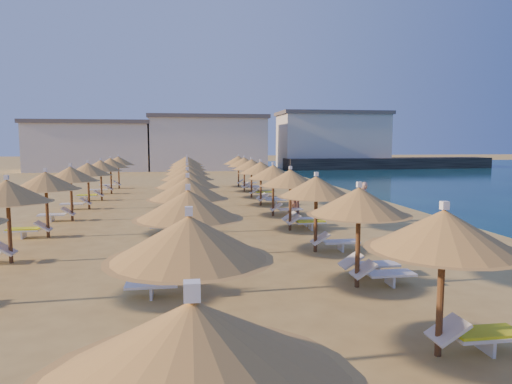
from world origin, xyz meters
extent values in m
plane|color=tan|center=(0.00, 0.00, 0.00)|extent=(220.00, 220.00, 0.00)
cube|color=black|center=(25.91, 43.12, 0.75)|extent=(30.15, 5.40, 1.50)
cube|color=beige|center=(-14.68, 44.66, 3.00)|extent=(15.00, 8.00, 6.00)
cube|color=#59514C|center=(-14.68, 44.66, 6.25)|extent=(15.60, 8.48, 0.50)
cube|color=beige|center=(0.55, 44.56, 3.40)|extent=(15.00, 8.00, 6.80)
cube|color=#59514C|center=(0.55, 44.56, 7.05)|extent=(15.60, 8.48, 0.50)
cube|color=beige|center=(18.61, 46.73, 3.80)|extent=(15.00, 8.00, 7.60)
cube|color=#59514C|center=(18.61, 46.73, 7.85)|extent=(15.60, 8.48, 0.50)
cylinder|color=brown|center=(1.86, -10.75, 1.07)|extent=(0.12, 0.12, 2.14)
cone|color=#985B2C|center=(1.86, -10.75, 2.24)|extent=(2.45, 2.45, 0.69)
cone|color=#985B2C|center=(1.86, -10.75, 1.95)|extent=(2.65, 2.65, 0.12)
cube|color=white|center=(1.86, -10.75, 2.65)|extent=(0.12, 0.12, 0.14)
cylinder|color=brown|center=(1.86, -6.91, 1.07)|extent=(0.12, 0.12, 2.14)
cone|color=#985B2C|center=(1.86, -6.91, 2.24)|extent=(2.45, 2.45, 0.69)
cone|color=#985B2C|center=(1.86, -6.91, 1.95)|extent=(2.65, 2.65, 0.12)
cube|color=white|center=(1.86, -6.91, 2.65)|extent=(0.12, 0.12, 0.14)
cylinder|color=brown|center=(1.86, -3.07, 1.07)|extent=(0.12, 0.12, 2.14)
cone|color=#985B2C|center=(1.86, -3.07, 2.24)|extent=(2.45, 2.45, 0.69)
cone|color=#985B2C|center=(1.86, -3.07, 1.95)|extent=(2.65, 2.65, 0.12)
cube|color=white|center=(1.86, -3.07, 2.65)|extent=(0.12, 0.12, 0.14)
cylinder|color=brown|center=(1.86, 0.77, 1.07)|extent=(0.12, 0.12, 2.14)
cone|color=#985B2C|center=(1.86, 0.77, 2.24)|extent=(2.45, 2.45, 0.69)
cone|color=#985B2C|center=(1.86, 0.77, 1.95)|extent=(2.65, 2.65, 0.12)
cube|color=white|center=(1.86, 0.77, 2.65)|extent=(0.12, 0.12, 0.14)
cylinder|color=brown|center=(1.86, 4.61, 1.07)|extent=(0.12, 0.12, 2.14)
cone|color=#985B2C|center=(1.86, 4.61, 2.24)|extent=(2.45, 2.45, 0.69)
cone|color=#985B2C|center=(1.86, 4.61, 1.95)|extent=(2.65, 2.65, 0.12)
cube|color=white|center=(1.86, 4.61, 2.65)|extent=(0.12, 0.12, 0.14)
cylinder|color=brown|center=(1.86, 8.45, 1.07)|extent=(0.12, 0.12, 2.14)
cone|color=#985B2C|center=(1.86, 8.45, 2.24)|extent=(2.45, 2.45, 0.69)
cone|color=#985B2C|center=(1.86, 8.45, 1.95)|extent=(2.65, 2.65, 0.12)
cube|color=white|center=(1.86, 8.45, 2.65)|extent=(0.12, 0.12, 0.14)
cylinder|color=brown|center=(1.86, 12.29, 1.07)|extent=(0.12, 0.12, 2.14)
cone|color=#985B2C|center=(1.86, 12.29, 2.24)|extent=(2.45, 2.45, 0.69)
cone|color=#985B2C|center=(1.86, 12.29, 1.95)|extent=(2.65, 2.65, 0.12)
cube|color=white|center=(1.86, 12.29, 2.65)|extent=(0.12, 0.12, 0.14)
cylinder|color=brown|center=(1.86, 16.14, 1.07)|extent=(0.12, 0.12, 2.14)
cone|color=#985B2C|center=(1.86, 16.14, 2.24)|extent=(2.45, 2.45, 0.69)
cone|color=#985B2C|center=(1.86, 16.14, 1.95)|extent=(2.65, 2.65, 0.12)
cube|color=white|center=(1.86, 16.14, 2.65)|extent=(0.12, 0.12, 0.14)
cylinder|color=brown|center=(1.86, 19.98, 1.07)|extent=(0.12, 0.12, 2.14)
cone|color=#985B2C|center=(1.86, 19.98, 2.24)|extent=(2.45, 2.45, 0.69)
cone|color=#985B2C|center=(1.86, 19.98, 1.95)|extent=(2.65, 2.65, 0.12)
cube|color=white|center=(1.86, 19.98, 2.65)|extent=(0.12, 0.12, 0.14)
cone|color=#985B2C|center=(-2.41, -14.59, 2.24)|extent=(2.45, 2.45, 0.69)
cone|color=#985B2C|center=(-2.41, -14.59, 1.95)|extent=(2.65, 2.65, 0.12)
cube|color=white|center=(-2.41, -14.59, 2.65)|extent=(0.12, 0.12, 0.14)
cylinder|color=brown|center=(-2.41, -10.75, 1.07)|extent=(0.12, 0.12, 2.14)
cone|color=#985B2C|center=(-2.41, -10.75, 2.24)|extent=(2.45, 2.45, 0.69)
cone|color=#985B2C|center=(-2.41, -10.75, 1.95)|extent=(2.65, 2.65, 0.12)
cube|color=white|center=(-2.41, -10.75, 2.65)|extent=(0.12, 0.12, 0.14)
cylinder|color=brown|center=(-2.41, -6.91, 1.07)|extent=(0.12, 0.12, 2.14)
cone|color=#985B2C|center=(-2.41, -6.91, 2.24)|extent=(2.45, 2.45, 0.69)
cone|color=#985B2C|center=(-2.41, -6.91, 1.95)|extent=(2.65, 2.65, 0.12)
cube|color=white|center=(-2.41, -6.91, 2.65)|extent=(0.12, 0.12, 0.14)
cylinder|color=brown|center=(-2.41, -3.07, 1.07)|extent=(0.12, 0.12, 2.14)
cone|color=#985B2C|center=(-2.41, -3.07, 2.24)|extent=(2.45, 2.45, 0.69)
cone|color=#985B2C|center=(-2.41, -3.07, 1.95)|extent=(2.65, 2.65, 0.12)
cube|color=white|center=(-2.41, -3.07, 2.65)|extent=(0.12, 0.12, 0.14)
cylinder|color=brown|center=(-2.41, 0.77, 1.07)|extent=(0.12, 0.12, 2.14)
cone|color=#985B2C|center=(-2.41, 0.77, 2.24)|extent=(2.45, 2.45, 0.69)
cone|color=#985B2C|center=(-2.41, 0.77, 1.95)|extent=(2.65, 2.65, 0.12)
cube|color=white|center=(-2.41, 0.77, 2.65)|extent=(0.12, 0.12, 0.14)
cylinder|color=brown|center=(-2.41, 4.61, 1.07)|extent=(0.12, 0.12, 2.14)
cone|color=#985B2C|center=(-2.41, 4.61, 2.24)|extent=(2.45, 2.45, 0.69)
cone|color=#985B2C|center=(-2.41, 4.61, 1.95)|extent=(2.65, 2.65, 0.12)
cube|color=white|center=(-2.41, 4.61, 2.65)|extent=(0.12, 0.12, 0.14)
cylinder|color=brown|center=(-2.41, 8.45, 1.07)|extent=(0.12, 0.12, 2.14)
cone|color=#985B2C|center=(-2.41, 8.45, 2.24)|extent=(2.45, 2.45, 0.69)
cone|color=#985B2C|center=(-2.41, 8.45, 1.95)|extent=(2.65, 2.65, 0.12)
cube|color=white|center=(-2.41, 8.45, 2.65)|extent=(0.12, 0.12, 0.14)
cylinder|color=brown|center=(-2.41, 12.29, 1.07)|extent=(0.12, 0.12, 2.14)
cone|color=#985B2C|center=(-2.41, 12.29, 2.24)|extent=(2.45, 2.45, 0.69)
cone|color=#985B2C|center=(-2.41, 12.29, 1.95)|extent=(2.65, 2.65, 0.12)
cube|color=white|center=(-2.41, 12.29, 2.65)|extent=(0.12, 0.12, 0.14)
cylinder|color=brown|center=(-2.41, 16.14, 1.07)|extent=(0.12, 0.12, 2.14)
cone|color=#985B2C|center=(-2.41, 16.14, 2.24)|extent=(2.45, 2.45, 0.69)
cone|color=#985B2C|center=(-2.41, 16.14, 1.95)|extent=(2.65, 2.65, 0.12)
cube|color=white|center=(-2.41, 16.14, 2.65)|extent=(0.12, 0.12, 0.14)
cylinder|color=brown|center=(-2.41, 19.98, 1.07)|extent=(0.12, 0.12, 2.14)
cone|color=#985B2C|center=(-2.41, 19.98, 2.24)|extent=(2.45, 2.45, 0.69)
cone|color=#985B2C|center=(-2.41, 19.98, 1.95)|extent=(2.65, 2.65, 0.12)
cube|color=white|center=(-2.41, 19.98, 2.65)|extent=(0.12, 0.12, 0.14)
cylinder|color=brown|center=(-7.82, -3.07, 1.07)|extent=(0.12, 0.12, 2.14)
cone|color=#985B2C|center=(-7.82, -3.07, 2.24)|extent=(2.45, 2.45, 0.69)
cone|color=#985B2C|center=(-7.82, -3.07, 1.95)|extent=(2.65, 2.65, 0.12)
cube|color=white|center=(-7.82, -3.07, 2.65)|extent=(0.12, 0.12, 0.14)
cylinder|color=brown|center=(-7.82, 0.77, 1.07)|extent=(0.12, 0.12, 2.14)
cone|color=#985B2C|center=(-7.82, 0.77, 2.24)|extent=(2.45, 2.45, 0.69)
cone|color=#985B2C|center=(-7.82, 0.77, 1.95)|extent=(2.65, 2.65, 0.12)
cube|color=white|center=(-7.82, 0.77, 2.65)|extent=(0.12, 0.12, 0.14)
cylinder|color=brown|center=(-7.82, 4.61, 1.07)|extent=(0.12, 0.12, 2.14)
cone|color=#985B2C|center=(-7.82, 4.61, 2.24)|extent=(2.45, 2.45, 0.69)
cone|color=#985B2C|center=(-7.82, 4.61, 1.95)|extent=(2.65, 2.65, 0.12)
cube|color=white|center=(-7.82, 4.61, 2.65)|extent=(0.12, 0.12, 0.14)
cylinder|color=brown|center=(-7.82, 8.45, 1.07)|extent=(0.12, 0.12, 2.14)
cone|color=#985B2C|center=(-7.82, 8.45, 2.24)|extent=(2.45, 2.45, 0.69)
cone|color=#985B2C|center=(-7.82, 8.45, 1.95)|extent=(2.65, 2.65, 0.12)
cube|color=white|center=(-7.82, 8.45, 2.65)|extent=(0.12, 0.12, 0.14)
cylinder|color=brown|center=(-7.82, 12.29, 1.07)|extent=(0.12, 0.12, 2.14)
cone|color=#985B2C|center=(-7.82, 12.29, 2.24)|extent=(2.45, 2.45, 0.69)
cone|color=#985B2C|center=(-7.82, 12.29, 1.95)|extent=(2.65, 2.65, 0.12)
cube|color=white|center=(-7.82, 12.29, 2.65)|extent=(0.12, 0.12, 0.14)
cylinder|color=brown|center=(-7.82, 16.14, 1.07)|extent=(0.12, 0.12, 2.14)
cone|color=#985B2C|center=(-7.82, 16.14, 2.24)|extent=(2.45, 2.45, 0.69)
cone|color=#985B2C|center=(-7.82, 16.14, 1.95)|extent=(2.65, 2.65, 0.12)
cube|color=white|center=(-7.82, 16.14, 2.65)|extent=(0.12, 0.12, 0.14)
cylinder|color=brown|center=(-7.82, 19.98, 1.07)|extent=(0.12, 0.12, 2.14)
cone|color=#985B2C|center=(-7.82, 19.98, 2.24)|extent=(2.45, 2.45, 0.69)
cone|color=#985B2C|center=(-7.82, 19.98, 1.95)|extent=(2.65, 2.65, 0.12)
cube|color=white|center=(-7.82, 19.98, 2.65)|extent=(0.12, 0.12, 0.14)
cube|color=white|center=(2.76, -10.75, 0.32)|extent=(1.24, 0.58, 0.06)
cube|color=white|center=(2.76, -10.75, 0.16)|extent=(0.06, 0.52, 0.32)
cube|color=white|center=(2.02, -10.75, 0.46)|extent=(0.58, 0.58, 0.40)
cube|color=#E3F019|center=(2.76, -10.75, 0.38)|extent=(1.19, 0.53, 0.05)
cube|color=white|center=(-3.31, -10.75, 0.32)|extent=(1.24, 0.58, 0.06)
cube|color=white|center=(-3.31, -10.75, 0.16)|extent=(0.06, 0.52, 0.32)
cube|color=white|center=(-2.57, -10.75, 0.46)|extent=(0.58, 0.58, 0.40)
cube|color=white|center=(-2.57, -11.65, 0.46)|extent=(0.58, 0.58, 0.40)
cube|color=white|center=(2.76, -6.91, 0.32)|extent=(1.24, 0.58, 0.06)
cube|color=white|center=(2.76, -6.91, 0.16)|extent=(0.06, 0.52, 0.32)
cube|color=white|center=(2.02, -6.91, 0.46)|extent=(0.58, 0.58, 0.40)
cube|color=white|center=(2.76, -6.01, 0.32)|extent=(1.24, 0.58, 0.06)
cube|color=white|center=(2.76, -6.01, 0.16)|extent=(0.06, 0.52, 0.32)
cube|color=white|center=(2.02, -6.01, 0.46)|extent=(0.58, 0.58, 0.40)
cube|color=white|center=(-3.31, -6.91, 0.32)|extent=(1.24, 0.58, 0.06)
cube|color=white|center=(-3.31, -6.91, 0.16)|extent=(0.06, 0.52, 0.32)
cube|color=white|center=(-2.57, -6.91, 0.46)|extent=(0.58, 0.58, 0.40)
cube|color=white|center=(2.76, -3.07, 0.32)|extent=(1.24, 0.58, 0.06)
cube|color=white|center=(2.76, -3.07, 0.16)|extent=(0.06, 0.52, 0.32)
cube|color=white|center=(2.02, -3.07, 0.46)|extent=(0.58, 0.58, 0.40)
cube|color=white|center=(-3.31, -3.07, 0.32)|extent=(1.24, 0.58, 0.06)
cube|color=white|center=(-3.31, -3.07, 0.16)|extent=(0.06, 0.52, 0.32)
cube|color=white|center=(-2.57, -3.07, 0.46)|extent=(0.58, 0.58, 0.40)
cube|color=white|center=(-3.31, -3.97, 0.32)|extent=(1.24, 0.58, 0.06)
cube|color=white|center=(-3.31, -3.97, 0.16)|extent=(0.06, 0.52, 0.32)
cube|color=white|center=(-2.57, -3.97, 0.46)|extent=(0.58, 0.58, 0.40)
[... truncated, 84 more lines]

